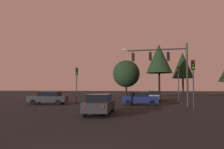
{
  "coord_description": "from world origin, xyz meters",
  "views": [
    {
      "loc": [
        1.9,
        -5.73,
        2.04
      ],
      "look_at": [
        -1.61,
        17.25,
        3.46
      ],
      "focal_mm": 33.53,
      "sensor_mm": 36.0,
      "label": 1
    }
  ],
  "objects_px": {
    "tree_center_horizon": "(126,74)",
    "car_crossing_right": "(49,98)",
    "car_nearside_lane": "(100,104)",
    "traffic_light_corner_right": "(178,77)",
    "traffic_light_corner_left": "(77,78)",
    "tree_behind_sign": "(159,59)",
    "car_far_lane": "(153,96)",
    "traffic_light_median": "(193,75)",
    "tree_right_cluster": "(183,65)",
    "car_crossing_left": "(141,98)",
    "traffic_signal_mast_arm": "(165,62)"
  },
  "relations": [
    {
      "from": "traffic_signal_mast_arm",
      "to": "traffic_light_corner_right",
      "type": "bearing_deg",
      "value": 67.98
    },
    {
      "from": "car_far_lane",
      "to": "traffic_light_median",
      "type": "bearing_deg",
      "value": -71.56
    },
    {
      "from": "traffic_light_corner_right",
      "to": "car_far_lane",
      "type": "distance_m",
      "value": 4.55
    },
    {
      "from": "traffic_light_corner_right",
      "to": "tree_right_cluster",
      "type": "height_order",
      "value": "tree_right_cluster"
    },
    {
      "from": "traffic_light_corner_left",
      "to": "tree_behind_sign",
      "type": "bearing_deg",
      "value": 44.01
    },
    {
      "from": "traffic_light_corner_left",
      "to": "tree_behind_sign",
      "type": "height_order",
      "value": "tree_behind_sign"
    },
    {
      "from": "car_crossing_left",
      "to": "car_far_lane",
      "type": "distance_m",
      "value": 6.52
    },
    {
      "from": "traffic_signal_mast_arm",
      "to": "tree_behind_sign",
      "type": "bearing_deg",
      "value": 88.56
    },
    {
      "from": "car_crossing_left",
      "to": "traffic_light_median",
      "type": "bearing_deg",
      "value": -36.15
    },
    {
      "from": "traffic_light_median",
      "to": "traffic_light_corner_left",
      "type": "bearing_deg",
      "value": 158.63
    },
    {
      "from": "traffic_light_corner_right",
      "to": "car_crossing_right",
      "type": "distance_m",
      "value": 16.74
    },
    {
      "from": "car_nearside_lane",
      "to": "tree_behind_sign",
      "type": "height_order",
      "value": "tree_behind_sign"
    },
    {
      "from": "traffic_light_corner_right",
      "to": "traffic_light_median",
      "type": "bearing_deg",
      "value": -89.49
    },
    {
      "from": "car_crossing_left",
      "to": "car_crossing_right",
      "type": "bearing_deg",
      "value": -177.33
    },
    {
      "from": "traffic_light_corner_left",
      "to": "traffic_light_median",
      "type": "height_order",
      "value": "traffic_light_median"
    },
    {
      "from": "traffic_light_corner_right",
      "to": "tree_center_horizon",
      "type": "distance_m",
      "value": 14.22
    },
    {
      "from": "car_nearside_lane",
      "to": "tree_center_horizon",
      "type": "relative_size",
      "value": 0.65
    },
    {
      "from": "traffic_light_corner_left",
      "to": "tree_center_horizon",
      "type": "height_order",
      "value": "tree_center_horizon"
    },
    {
      "from": "traffic_light_corner_right",
      "to": "tree_behind_sign",
      "type": "bearing_deg",
      "value": 103.9
    },
    {
      "from": "car_nearside_lane",
      "to": "tree_behind_sign",
      "type": "relative_size",
      "value": 0.5
    },
    {
      "from": "traffic_light_median",
      "to": "car_nearside_lane",
      "type": "relative_size",
      "value": 0.97
    },
    {
      "from": "traffic_light_corner_right",
      "to": "tree_center_horizon",
      "type": "height_order",
      "value": "tree_center_horizon"
    },
    {
      "from": "car_crossing_left",
      "to": "car_far_lane",
      "type": "xyz_separation_m",
      "value": [
        1.67,
        6.3,
        0.0
      ]
    },
    {
      "from": "car_crossing_left",
      "to": "car_far_lane",
      "type": "height_order",
      "value": "same"
    },
    {
      "from": "traffic_signal_mast_arm",
      "to": "tree_right_cluster",
      "type": "distance_m",
      "value": 21.66
    },
    {
      "from": "car_nearside_lane",
      "to": "tree_right_cluster",
      "type": "distance_m",
      "value": 30.93
    },
    {
      "from": "car_crossing_right",
      "to": "tree_behind_sign",
      "type": "xyz_separation_m",
      "value": [
        13.87,
        12.68,
        6.12
      ]
    },
    {
      "from": "traffic_signal_mast_arm",
      "to": "car_crossing_right",
      "type": "xyz_separation_m",
      "value": [
        -13.54,
        0.67,
        -3.94
      ]
    },
    {
      "from": "traffic_signal_mast_arm",
      "to": "traffic_light_median",
      "type": "bearing_deg",
      "value": -46.54
    },
    {
      "from": "traffic_signal_mast_arm",
      "to": "tree_right_cluster",
      "type": "xyz_separation_m",
      "value": [
        5.54,
        20.87,
        1.71
      ]
    },
    {
      "from": "car_crossing_left",
      "to": "tree_right_cluster",
      "type": "distance_m",
      "value": 22.06
    },
    {
      "from": "traffic_light_corner_left",
      "to": "car_crossing_left",
      "type": "xyz_separation_m",
      "value": [
        8.09,
        -1.47,
        -2.41
      ]
    },
    {
      "from": "tree_center_horizon",
      "to": "car_crossing_right",
      "type": "bearing_deg",
      "value": -115.38
    },
    {
      "from": "car_crossing_right",
      "to": "car_far_lane",
      "type": "relative_size",
      "value": 1.03
    },
    {
      "from": "traffic_light_corner_left",
      "to": "tree_center_horizon",
      "type": "bearing_deg",
      "value": 70.81
    },
    {
      "from": "traffic_signal_mast_arm",
      "to": "traffic_light_median",
      "type": "height_order",
      "value": "traffic_signal_mast_arm"
    },
    {
      "from": "tree_center_horizon",
      "to": "tree_right_cluster",
      "type": "height_order",
      "value": "tree_right_cluster"
    },
    {
      "from": "car_crossing_left",
      "to": "tree_behind_sign",
      "type": "distance_m",
      "value": 13.95
    },
    {
      "from": "tree_right_cluster",
      "to": "car_nearside_lane",
      "type": "bearing_deg",
      "value": -111.44
    },
    {
      "from": "car_crossing_right",
      "to": "car_far_lane",
      "type": "bearing_deg",
      "value": 28.49
    },
    {
      "from": "traffic_light_corner_left",
      "to": "tree_behind_sign",
      "type": "distance_m",
      "value": 15.84
    },
    {
      "from": "traffic_light_median",
      "to": "traffic_light_corner_right",
      "type": "bearing_deg",
      "value": 90.51
    },
    {
      "from": "traffic_light_corner_right",
      "to": "traffic_light_median",
      "type": "distance_m",
      "value": 8.04
    },
    {
      "from": "traffic_light_median",
      "to": "tree_right_cluster",
      "type": "relative_size",
      "value": 0.5
    },
    {
      "from": "tree_behind_sign",
      "to": "tree_center_horizon",
      "type": "height_order",
      "value": "tree_behind_sign"
    },
    {
      "from": "tree_center_horizon",
      "to": "traffic_light_median",
      "type": "bearing_deg",
      "value": -68.12
    },
    {
      "from": "car_far_lane",
      "to": "traffic_light_corner_left",
      "type": "bearing_deg",
      "value": -153.66
    },
    {
      "from": "traffic_signal_mast_arm",
      "to": "traffic_light_corner_right",
      "type": "relative_size",
      "value": 1.46
    },
    {
      "from": "car_far_lane",
      "to": "traffic_signal_mast_arm",
      "type": "bearing_deg",
      "value": -82.5
    },
    {
      "from": "car_crossing_right",
      "to": "tree_behind_sign",
      "type": "bearing_deg",
      "value": 42.43
    }
  ]
}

